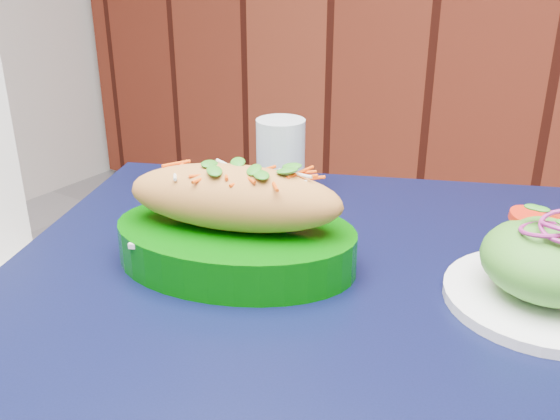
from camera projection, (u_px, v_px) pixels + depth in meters
The scene contains 4 objects.
cafe_table at pixel (332, 368), 0.70m from camera, with size 1.05×1.05×0.75m.
banh_mi_basket at pixel (235, 225), 0.73m from camera, with size 0.33×0.27×0.13m.
salad_plate at pixel (549, 268), 0.65m from camera, with size 0.21×0.21×0.11m.
water_glass at pixel (281, 158), 0.93m from camera, with size 0.07×0.07×0.12m, color silver.
Camera 1 is at (-0.04, 0.90, 1.11)m, focal length 40.00 mm.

